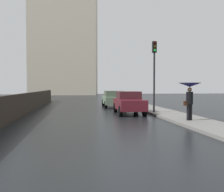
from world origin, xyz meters
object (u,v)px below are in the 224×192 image
object	(u,v)px
car_green_mid_road	(114,99)
traffic_light	(154,64)
car_maroon_near_kerb	(129,103)
pedestrian_with_umbrella_near	(190,90)

from	to	relation	value
car_green_mid_road	traffic_light	world-z (taller)	traffic_light
traffic_light	car_maroon_near_kerb	bearing A→B (deg)	170.65
car_green_mid_road	pedestrian_with_umbrella_near	distance (m)	10.69
car_maroon_near_kerb	car_green_mid_road	xyz separation A→B (m)	(-0.17, 5.82, -0.01)
car_green_mid_road	traffic_light	size ratio (longest dim) A/B	0.87
pedestrian_with_umbrella_near	traffic_light	size ratio (longest dim) A/B	0.40
pedestrian_with_umbrella_near	traffic_light	bearing A→B (deg)	-97.57
car_maroon_near_kerb	car_green_mid_road	bearing A→B (deg)	93.26
car_maroon_near_kerb	traffic_light	xyz separation A→B (m)	(1.68, -0.28, 2.63)
car_maroon_near_kerb	pedestrian_with_umbrella_near	xyz separation A→B (m)	(2.18, -4.57, 0.92)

